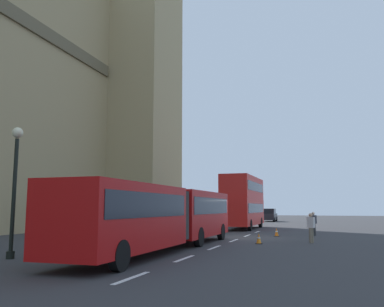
% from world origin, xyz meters
% --- Properties ---
extents(ground_plane, '(160.00, 160.00, 0.00)m').
position_xyz_m(ground_plane, '(0.00, 0.00, 0.00)').
color(ground_plane, '#333335').
extents(lane_centre_marking, '(25.20, 0.16, 0.01)m').
position_xyz_m(lane_centre_marking, '(-5.08, 0.00, 0.01)').
color(lane_centre_marking, silver).
rests_on(lane_centre_marking, ground_plane).
extents(articulated_bus, '(16.17, 2.54, 2.90)m').
position_xyz_m(articulated_bus, '(-9.15, 1.99, 1.75)').
color(articulated_bus, '#B20F0F').
rests_on(articulated_bus, ground_plane).
extents(double_decker_bus, '(9.69, 2.54, 4.90)m').
position_xyz_m(double_decker_bus, '(10.97, 2.00, 2.71)').
color(double_decker_bus, red).
rests_on(double_decker_bus, ground_plane).
extents(sedan_lead, '(4.40, 1.86, 1.85)m').
position_xyz_m(sedan_lead, '(32.07, 2.24, 0.91)').
color(sedan_lead, black).
rests_on(sedan_lead, ground_plane).
extents(traffic_cone_west, '(0.36, 0.36, 0.58)m').
position_xyz_m(traffic_cone_west, '(-4.50, -1.80, 0.28)').
color(traffic_cone_west, black).
rests_on(traffic_cone_west, ground_plane).
extents(traffic_cone_middle, '(0.36, 0.36, 0.58)m').
position_xyz_m(traffic_cone_middle, '(1.79, -2.09, 0.28)').
color(traffic_cone_middle, black).
rests_on(traffic_cone_middle, ground_plane).
extents(street_lamp, '(0.44, 0.44, 5.27)m').
position_xyz_m(street_lamp, '(-14.16, 6.50, 3.06)').
color(street_lamp, black).
rests_on(street_lamp, ground_plane).
extents(pedestrian_near_cones, '(0.38, 0.46, 1.69)m').
position_xyz_m(pedestrian_near_cones, '(-3.10, -4.58, 0.91)').
color(pedestrian_near_cones, '#726651').
rests_on(pedestrian_near_cones, ground_plane).
extents(pedestrian_by_kerb, '(0.42, 0.47, 1.69)m').
position_xyz_m(pedestrian_by_kerb, '(3.16, -4.58, 0.91)').
color(pedestrian_by_kerb, '#333333').
rests_on(pedestrian_by_kerb, ground_plane).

